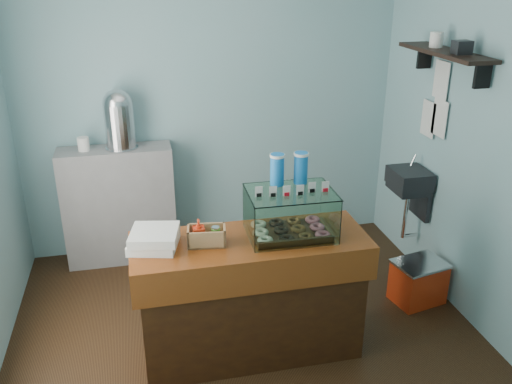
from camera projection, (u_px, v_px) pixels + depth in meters
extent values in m
plane|color=black|center=(244.00, 327.00, 4.21)|extent=(3.50, 3.50, 0.00)
cube|color=#7DB0B7|center=(211.00, 105.00, 5.01)|extent=(3.50, 0.04, 2.80)
cube|color=#7DB0B7|center=(311.00, 269.00, 2.31)|extent=(3.50, 0.04, 2.80)
cube|color=#7DB0B7|center=(473.00, 140.00, 4.02)|extent=(0.04, 3.00, 2.80)
cube|color=black|center=(410.00, 178.00, 4.67)|extent=(0.30, 0.35, 0.15)
cube|color=black|center=(421.00, 198.00, 4.77)|extent=(0.04, 0.30, 0.35)
cylinder|color=silver|center=(413.00, 161.00, 4.73)|extent=(0.02, 0.02, 0.12)
cylinder|color=silver|center=(405.00, 215.00, 4.81)|extent=(0.04, 0.04, 0.45)
cube|color=black|center=(445.00, 52.00, 4.02)|extent=(0.25, 1.00, 0.03)
cube|color=black|center=(483.00, 75.00, 3.72)|extent=(0.12, 0.03, 0.18)
cube|color=black|center=(424.00, 57.00, 4.44)|extent=(0.12, 0.03, 0.18)
cube|color=silver|center=(440.00, 118.00, 4.40)|extent=(0.01, 0.21, 0.30)
cube|color=silver|center=(428.00, 119.00, 4.57)|extent=(0.01, 0.21, 0.30)
cube|color=silver|center=(441.00, 80.00, 4.33)|extent=(0.01, 0.21, 0.30)
cube|color=#3E1F0B|center=(251.00, 300.00, 3.82)|extent=(1.50, 0.56, 0.84)
cube|color=#451C09|center=(250.00, 243.00, 3.64)|extent=(1.60, 0.60, 0.06)
cube|color=#451C09|center=(260.00, 280.00, 3.44)|extent=(1.60, 0.04, 0.18)
cube|color=gray|center=(120.00, 205.00, 5.00)|extent=(1.00, 0.32, 1.10)
cube|color=#372210|center=(290.00, 233.00, 3.70)|extent=(0.52, 0.37, 0.02)
torus|color=beige|center=(266.00, 240.00, 3.54)|extent=(0.10, 0.10, 0.03)
torus|color=black|center=(285.00, 238.00, 3.56)|extent=(0.10, 0.10, 0.03)
torus|color=brown|center=(304.00, 237.00, 3.59)|extent=(0.10, 0.10, 0.03)
torus|color=#ED6F82|center=(323.00, 235.00, 3.61)|extent=(0.10, 0.10, 0.03)
torus|color=beige|center=(262.00, 232.00, 3.65)|extent=(0.10, 0.10, 0.03)
torus|color=black|center=(281.00, 230.00, 3.67)|extent=(0.10, 0.10, 0.03)
torus|color=brown|center=(299.00, 228.00, 3.70)|extent=(0.10, 0.10, 0.03)
torus|color=#ED6F82|center=(317.00, 227.00, 3.72)|extent=(0.10, 0.10, 0.03)
torus|color=beige|center=(258.00, 224.00, 3.76)|extent=(0.10, 0.10, 0.03)
torus|color=black|center=(276.00, 222.00, 3.79)|extent=(0.10, 0.10, 0.03)
torus|color=brown|center=(294.00, 221.00, 3.81)|extent=(0.10, 0.10, 0.03)
torus|color=#ED6F82|center=(312.00, 219.00, 3.83)|extent=(0.10, 0.10, 0.03)
cube|color=white|center=(299.00, 227.00, 3.45)|extent=(0.57, 0.02, 0.31)
cube|color=white|center=(283.00, 201.00, 3.83)|extent=(0.57, 0.02, 0.31)
cube|color=white|center=(249.00, 217.00, 3.59)|extent=(0.01, 0.41, 0.31)
cube|color=white|center=(331.00, 210.00, 3.69)|extent=(0.01, 0.41, 0.31)
cube|color=white|center=(291.00, 192.00, 3.58)|extent=(0.59, 0.44, 0.01)
cube|color=silver|center=(259.00, 192.00, 3.48)|extent=(0.05, 0.01, 0.07)
cube|color=black|center=(259.00, 195.00, 3.49)|extent=(0.03, 0.02, 0.02)
cube|color=silver|center=(273.00, 191.00, 3.50)|extent=(0.05, 0.01, 0.07)
cube|color=black|center=(273.00, 194.00, 3.50)|extent=(0.03, 0.02, 0.02)
cube|color=silver|center=(286.00, 190.00, 3.51)|extent=(0.05, 0.01, 0.07)
cube|color=red|center=(286.00, 193.00, 3.52)|extent=(0.03, 0.02, 0.02)
cube|color=silver|center=(300.00, 189.00, 3.53)|extent=(0.05, 0.01, 0.07)
cube|color=black|center=(299.00, 192.00, 3.54)|extent=(0.03, 0.02, 0.02)
cube|color=silver|center=(313.00, 188.00, 3.54)|extent=(0.05, 0.01, 0.07)
cube|color=black|center=(313.00, 191.00, 3.55)|extent=(0.03, 0.02, 0.02)
cube|color=silver|center=(326.00, 187.00, 3.56)|extent=(0.05, 0.01, 0.07)
cube|color=red|center=(326.00, 190.00, 3.57)|extent=(0.03, 0.02, 0.02)
cylinder|color=blue|center=(277.00, 170.00, 3.65)|extent=(0.09, 0.09, 0.22)
cylinder|color=white|center=(277.00, 156.00, 3.61)|extent=(0.10, 0.10, 0.02)
cylinder|color=blue|center=(301.00, 168.00, 3.68)|extent=(0.09, 0.09, 0.22)
cylinder|color=white|center=(301.00, 154.00, 3.64)|extent=(0.10, 0.10, 0.02)
cube|color=tan|center=(207.00, 243.00, 3.57)|extent=(0.27, 0.18, 0.01)
cube|color=tan|center=(207.00, 241.00, 3.49)|extent=(0.25, 0.05, 0.12)
cube|color=tan|center=(207.00, 231.00, 3.61)|extent=(0.25, 0.05, 0.12)
cube|color=tan|center=(189.00, 237.00, 3.54)|extent=(0.03, 0.15, 0.12)
cube|color=tan|center=(225.00, 235.00, 3.56)|extent=(0.03, 0.15, 0.12)
imported|color=red|center=(199.00, 231.00, 3.53)|extent=(0.08, 0.09, 0.17)
cylinder|color=#3B7D22|center=(216.00, 235.00, 3.55)|extent=(0.06, 0.06, 0.10)
cylinder|color=silver|center=(216.00, 228.00, 3.53)|extent=(0.05, 0.05, 0.01)
cube|color=white|center=(154.00, 242.00, 3.53)|extent=(0.36, 0.36, 0.06)
cube|color=white|center=(154.00, 235.00, 3.49)|extent=(0.35, 0.35, 0.06)
cylinder|color=silver|center=(122.00, 147.00, 4.80)|extent=(0.29, 0.29, 0.01)
cylinder|color=silver|center=(120.00, 126.00, 4.72)|extent=(0.26, 0.26, 0.39)
sphere|color=silver|center=(118.00, 104.00, 4.65)|extent=(0.26, 0.26, 0.26)
cube|color=red|center=(418.00, 283.00, 4.48)|extent=(0.44, 0.37, 0.34)
cube|color=silver|center=(421.00, 264.00, 4.41)|extent=(0.47, 0.39, 0.02)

